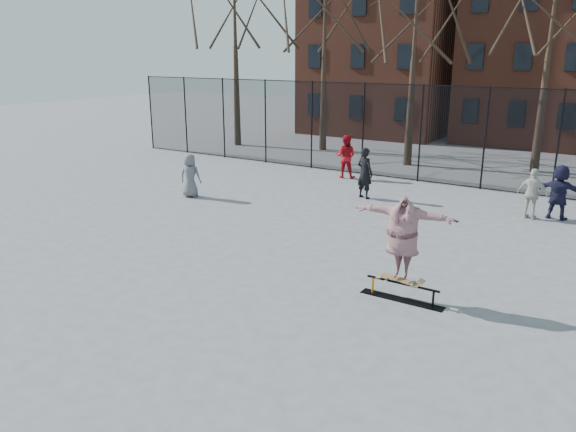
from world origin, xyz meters
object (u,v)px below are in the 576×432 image
Objects in this scene: skate_rail at (402,293)px; bystander_navy at (559,192)px; skateboard at (400,280)px; skater at (403,238)px; bystander_white at (532,194)px; bystander_black at (365,173)px; bystander_grey at (190,176)px; bystander_red at (346,156)px.

skate_rail is 8.89m from bystander_navy.
skateboard is (-0.06, 0.00, 0.31)m from skate_rail.
skater reaches higher than skateboard.
bystander_white is at bearing 82.22° from skate_rail.
skateboard is 9.00m from bystander_black.
bystander_white is (1.18, 8.23, 0.36)m from skateboard.
skateboard is 0.57× the size of bystander_grey.
bystander_red is 8.29m from bystander_white.
bystander_navy is (1.85, 8.66, 0.74)m from skate_rail.
bystander_black reaches higher than skateboard.
skater reaches higher than skate_rail.
bystander_red reaches higher than bystander_navy.
bystander_grey is 11.91m from bystander_white.
skateboard is 0.42× the size of skater.
bystander_red reaches higher than skateboard.
bystander_red is at bearing 122.72° from skateboard.
skater is at bearing 180.00° from skate_rail.
bystander_red reaches higher than bystander_grey.
bystander_red reaches higher than skate_rail.
bystander_white is 0.84m from bystander_navy.
bystander_white is at bearing 81.82° from skateboard.
bystander_navy is (1.90, 8.66, -0.53)m from skater.
bystander_grey is 6.48m from bystander_black.
skater is (-0.06, 0.00, 1.27)m from skate_rail.
bystander_white reaches higher than bystander_grey.
bystander_navy reaches higher than bystander_white.
bystander_black is at bearing 13.08° from bystander_navy.
bystander_grey is 0.86× the size of bystander_black.
bystander_grey is at bearing 27.76° from bystander_white.
bystander_black is at bearing -167.49° from bystander_grey.
bystander_red is 8.88m from bystander_navy.
skater is 1.20× the size of bystander_red.
bystander_white reaches higher than skate_rail.
skater is 8.34m from bystander_white.
skate_rail is 0.84× the size of skater.
bystander_grey is at bearing 151.98° from skater.
skater is 12.54m from bystander_red.
skateboard is at bearing 108.07° from bystander_red.
bystander_red is at bearing -7.27° from bystander_white.
bystander_grey reaches higher than skate_rail.
bystander_black is (-4.60, 7.75, 0.78)m from skate_rail.
bystander_grey is (-10.08, 4.39, 0.34)m from skateboard.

